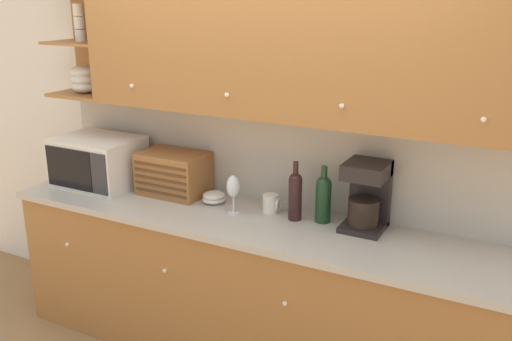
# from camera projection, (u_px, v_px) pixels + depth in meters

# --- Properties ---
(ground_plane) EXTENTS (24.00, 24.00, 0.00)m
(ground_plane) POSITION_uv_depth(u_px,v_px,m) (271.00, 332.00, 3.77)
(ground_plane) COLOR #9E754C
(wall_back) EXTENTS (5.42, 0.06, 2.60)m
(wall_back) POSITION_uv_depth(u_px,v_px,m) (275.00, 141.00, 3.40)
(wall_back) COLOR white
(wall_back) RESTS_ON ground_plane
(counter_unit) EXTENTS (3.04, 0.63, 0.92)m
(counter_unit) POSITION_uv_depth(u_px,v_px,m) (249.00, 290.00, 3.38)
(counter_unit) COLOR #A36B38
(counter_unit) RESTS_ON ground_plane
(backsplash_panel) EXTENTS (3.02, 0.01, 0.57)m
(backsplash_panel) POSITION_uv_depth(u_px,v_px,m) (272.00, 157.00, 3.40)
(backsplash_panel) COLOR #B7B2A8
(backsplash_panel) RESTS_ON counter_unit
(upper_cabinets) EXTENTS (3.02, 0.34, 0.72)m
(upper_cabinets) POSITION_uv_depth(u_px,v_px,m) (287.00, 52.00, 3.00)
(upper_cabinets) COLOR #A36B38
(upper_cabinets) RESTS_ON backsplash_panel
(microwave) EXTENTS (0.53, 0.41, 0.32)m
(microwave) POSITION_uv_depth(u_px,v_px,m) (98.00, 162.00, 3.72)
(microwave) COLOR silver
(microwave) RESTS_ON counter_unit
(bread_box) EXTENTS (0.42, 0.28, 0.27)m
(bread_box) POSITION_uv_depth(u_px,v_px,m) (174.00, 173.00, 3.58)
(bread_box) COLOR #996033
(bread_box) RESTS_ON counter_unit
(bowl_stack_on_counter) EXTENTS (0.14, 0.14, 0.07)m
(bowl_stack_on_counter) POSITION_uv_depth(u_px,v_px,m) (214.00, 197.00, 3.45)
(bowl_stack_on_counter) COLOR silver
(bowl_stack_on_counter) RESTS_ON counter_unit
(wine_glass) EXTENTS (0.08, 0.08, 0.23)m
(wine_glass) POSITION_uv_depth(u_px,v_px,m) (233.00, 188.00, 3.26)
(wine_glass) COLOR silver
(wine_glass) RESTS_ON counter_unit
(mug) EXTENTS (0.10, 0.09, 0.11)m
(mug) POSITION_uv_depth(u_px,v_px,m) (271.00, 203.00, 3.30)
(mug) COLOR silver
(mug) RESTS_ON counter_unit
(second_wine_bottle) EXTENTS (0.08, 0.08, 0.34)m
(second_wine_bottle) POSITION_uv_depth(u_px,v_px,m) (295.00, 194.00, 3.17)
(second_wine_bottle) COLOR black
(second_wine_bottle) RESTS_ON counter_unit
(wine_bottle) EXTENTS (0.09, 0.09, 0.32)m
(wine_bottle) POSITION_uv_depth(u_px,v_px,m) (323.00, 197.00, 3.14)
(wine_bottle) COLOR #19381E
(wine_bottle) RESTS_ON counter_unit
(coffee_maker) EXTENTS (0.22, 0.24, 0.38)m
(coffee_maker) POSITION_uv_depth(u_px,v_px,m) (366.00, 195.00, 3.04)
(coffee_maker) COLOR black
(coffee_maker) RESTS_ON counter_unit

